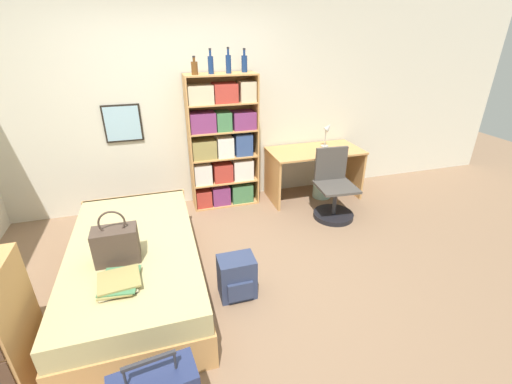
# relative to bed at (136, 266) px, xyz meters

# --- Properties ---
(ground_plane) EXTENTS (14.00, 14.00, 0.00)m
(ground_plane) POSITION_rel_bed_xyz_m (0.63, -0.02, -0.25)
(ground_plane) COLOR #84664C
(wall_back) EXTENTS (10.00, 0.09, 2.60)m
(wall_back) POSITION_rel_bed_xyz_m (0.63, 1.71, 1.05)
(wall_back) COLOR beige
(wall_back) RESTS_ON ground_plane
(bed) EXTENTS (1.10, 2.05, 0.50)m
(bed) POSITION_rel_bed_xyz_m (0.00, 0.00, 0.00)
(bed) COLOR tan
(bed) RESTS_ON ground_plane
(handbag) EXTENTS (0.34, 0.19, 0.45)m
(handbag) POSITION_rel_bed_xyz_m (-0.09, -0.23, 0.41)
(handbag) COLOR #47382D
(handbag) RESTS_ON bed
(book_stack_on_bed) EXTENTS (0.33, 0.35, 0.06)m
(book_stack_on_bed) POSITION_rel_bed_xyz_m (-0.07, -0.55, 0.28)
(book_stack_on_bed) COLOR #232328
(book_stack_on_bed) RESTS_ON bed
(bookcase) EXTENTS (0.88, 0.34, 1.72)m
(bookcase) POSITION_rel_bed_xyz_m (1.13, 1.49, 0.58)
(bookcase) COLOR tan
(bookcase) RESTS_ON ground_plane
(bottle_green) EXTENTS (0.08, 0.08, 0.20)m
(bottle_green) POSITION_rel_bed_xyz_m (0.84, 1.45, 1.55)
(bottle_green) COLOR brown
(bottle_green) RESTS_ON bookcase
(bottle_brown) EXTENTS (0.06, 0.06, 0.28)m
(bottle_brown) POSITION_rel_bed_xyz_m (1.03, 1.46, 1.58)
(bottle_brown) COLOR navy
(bottle_brown) RESTS_ON bookcase
(bottle_clear) EXTENTS (0.06, 0.06, 0.29)m
(bottle_clear) POSITION_rel_bed_xyz_m (1.24, 1.46, 1.58)
(bottle_clear) COLOR navy
(bottle_clear) RESTS_ON bookcase
(bottle_blue) EXTENTS (0.07, 0.07, 0.27)m
(bottle_blue) POSITION_rel_bed_xyz_m (1.45, 1.52, 1.58)
(bottle_blue) COLOR navy
(bottle_blue) RESTS_ON bookcase
(desk) EXTENTS (1.27, 0.66, 0.70)m
(desk) POSITION_rel_bed_xyz_m (2.38, 1.34, 0.25)
(desk) COLOR tan
(desk) RESTS_ON ground_plane
(desk_lamp) EXTENTS (0.15, 0.10, 0.34)m
(desk_lamp) POSITION_rel_bed_xyz_m (2.59, 1.42, 0.68)
(desk_lamp) COLOR #ADA89E
(desk_lamp) RESTS_ON desk
(desk_chair) EXTENTS (0.51, 0.51, 0.87)m
(desk_chair) POSITION_rel_bed_xyz_m (2.38, 0.73, 0.02)
(desk_chair) COLOR black
(desk_chair) RESTS_ON ground_plane
(backpack) EXTENTS (0.32, 0.27, 0.39)m
(backpack) POSITION_rel_bed_xyz_m (0.86, -0.35, -0.05)
(backpack) COLOR #2D3856
(backpack) RESTS_ON ground_plane
(waste_bin) EXTENTS (0.25, 0.25, 0.28)m
(waste_bin) POSITION_rel_bed_xyz_m (2.50, 1.27, -0.11)
(waste_bin) COLOR #99C1B2
(waste_bin) RESTS_ON ground_plane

